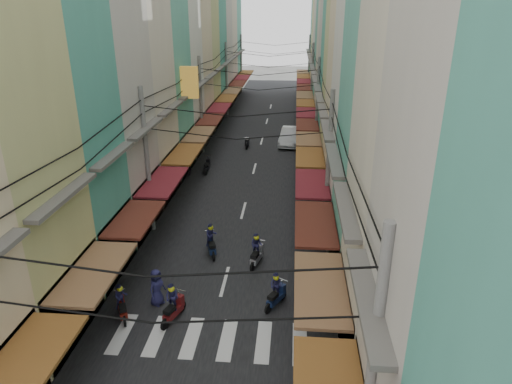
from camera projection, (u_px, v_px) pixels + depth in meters
The scene contains 15 objects.
ground at pixel (231, 260), 23.26m from camera, with size 160.00×160.00×0.00m, color #61625D.
road at pixel (260, 147), 41.69m from camera, with size 10.00×80.00×0.02m, color black.
sidewalk_left at pixel (190, 145), 42.19m from camera, with size 3.00×80.00×0.06m, color gray.
sidewalk_right at pixel (332, 148), 41.18m from camera, with size 3.00×80.00×0.06m, color gray.
crosswalk at pixel (210, 338), 17.72m from camera, with size 7.55×2.40×0.01m.
building_row_left at pixel (156, 36), 35.43m from camera, with size 7.80×67.67×23.70m.
building_row_right at pixel (362, 43), 34.23m from camera, with size 7.80×68.98×22.59m.
utility_poles at pixel (255, 82), 34.59m from camera, with size 10.20×66.13×8.20m.
white_car at pixel (290, 144), 42.52m from camera, with size 5.48×2.15×1.93m, color silver.
bicycle at pixel (341, 261), 23.12m from camera, with size 0.55×1.46×1.00m, color black.
moving_scooters at pixel (229, 232), 24.94m from camera, with size 8.02×26.54×1.74m.
parked_scooters at pixel (316, 296), 19.57m from camera, with size 13.04×16.25×0.97m.
pedestrians at pixel (176, 210), 26.39m from camera, with size 12.59×21.02×2.20m.
market_umbrella at pixel (372, 255), 18.97m from camera, with size 2.56×2.56×2.70m.
traffic_sign at pixel (328, 229), 21.73m from camera, with size 0.10×0.65×2.95m.
Camera 1 is at (3.00, -20.02, 12.03)m, focal length 32.00 mm.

